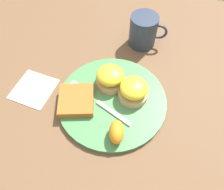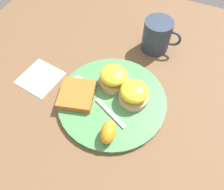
% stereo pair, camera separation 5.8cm
% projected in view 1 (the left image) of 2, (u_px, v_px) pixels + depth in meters
% --- Properties ---
extents(ground_plane, '(1.10, 1.10, 0.00)m').
position_uv_depth(ground_plane, '(112.00, 102.00, 0.61)').
color(ground_plane, brown).
extents(plate, '(0.30, 0.30, 0.01)m').
position_uv_depth(plate, '(112.00, 100.00, 0.60)').
color(plate, '#47844C').
rests_on(plate, ground_plane).
extents(sandwich_benedict_left, '(0.08, 0.08, 0.06)m').
position_uv_depth(sandwich_benedict_left, '(133.00, 90.00, 0.58)').
color(sandwich_benedict_left, tan).
rests_on(sandwich_benedict_left, plate).
extents(sandwich_benedict_right, '(0.08, 0.08, 0.06)m').
position_uv_depth(sandwich_benedict_right, '(110.00, 78.00, 0.60)').
color(sandwich_benedict_right, tan).
rests_on(sandwich_benedict_right, plate).
extents(hashbrown_patty, '(0.11, 0.12, 0.02)m').
position_uv_depth(hashbrown_patty, '(76.00, 100.00, 0.58)').
color(hashbrown_patty, '#BA6025').
rests_on(hashbrown_patty, plate).
extents(orange_wedge, '(0.05, 0.07, 0.04)m').
position_uv_depth(orange_wedge, '(117.00, 132.00, 0.52)').
color(orange_wedge, orange).
rests_on(orange_wedge, plate).
extents(fork, '(0.20, 0.11, 0.00)m').
position_uv_depth(fork, '(95.00, 100.00, 0.59)').
color(fork, silver).
rests_on(fork, plate).
extents(cup, '(0.12, 0.09, 0.10)m').
position_uv_depth(cup, '(144.00, 31.00, 0.69)').
color(cup, '#2D384C').
rests_on(cup, ground_plane).
extents(napkin, '(0.13, 0.13, 0.00)m').
position_uv_depth(napkin, '(34.00, 89.00, 0.63)').
color(napkin, white).
rests_on(napkin, ground_plane).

